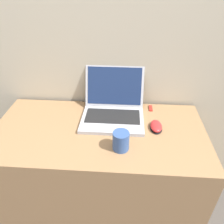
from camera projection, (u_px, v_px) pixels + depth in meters
name	position (u px, v px, depth m)	size (l,w,h in m)	color
wall_back	(103.00, 17.00, 1.16)	(7.00, 0.04, 2.50)	#BCB299
desk	(101.00, 175.00, 1.39)	(1.16, 0.57, 0.74)	#936D47
laptop	(113.00, 107.00, 1.27)	(0.35, 0.36, 0.25)	#ADADB2
drink_cup	(121.00, 141.00, 1.04)	(0.08, 0.08, 0.10)	#33518C
computer_mouse	(156.00, 126.00, 1.19)	(0.07, 0.11, 0.03)	black
usb_stick	(151.00, 108.00, 1.35)	(0.02, 0.06, 0.01)	#B2261E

